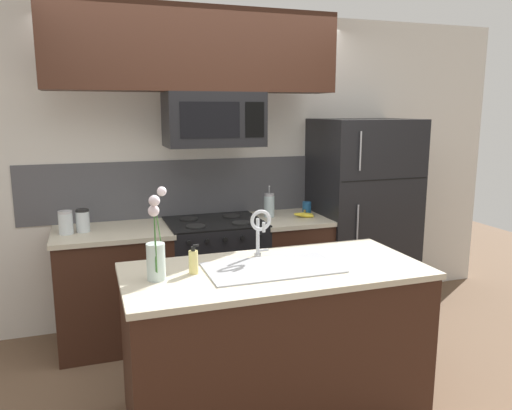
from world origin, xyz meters
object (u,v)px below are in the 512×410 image
object	(u,v)px
flower_vase	(156,253)
coffee_tin	(307,208)
banana_bunch	(305,215)
sink_faucet	(260,227)
french_press	(269,205)
refrigerator	(360,216)
stove_range	(215,275)
microwave	(214,119)
dish_soap_bottle	(193,262)
storage_jar_tall	(66,223)
storage_jar_medium	(83,221)

from	to	relation	value
flower_vase	coffee_tin	bearing A→B (deg)	41.27
banana_bunch	flower_vase	xyz separation A→B (m)	(-1.39, -1.18, 0.12)
flower_vase	sink_faucet	bearing A→B (deg)	16.76
french_press	flower_vase	xyz separation A→B (m)	(-1.12, -1.30, 0.05)
coffee_tin	refrigerator	bearing A→B (deg)	-3.33
flower_vase	stove_range	bearing A→B (deg)	63.03
stove_range	microwave	xyz separation A→B (m)	(0.00, -0.02, 1.27)
french_press	coffee_tin	xyz separation A→B (m)	(0.34, -0.01, -0.04)
refrigerator	french_press	xyz separation A→B (m)	(-0.86, 0.04, 0.15)
stove_range	dish_soap_bottle	distance (m)	1.37
refrigerator	storage_jar_tall	bearing A→B (deg)	-179.16
stove_range	dish_soap_bottle	bearing A→B (deg)	-109.43
coffee_tin	dish_soap_bottle	distance (m)	1.77
stove_range	flower_vase	world-z (taller)	flower_vase
refrigerator	dish_soap_bottle	size ratio (longest dim) A/B	10.45
french_press	coffee_tin	bearing A→B (deg)	-1.66
stove_range	coffee_tin	distance (m)	0.98
stove_range	french_press	size ratio (longest dim) A/B	3.48
sink_faucet	stove_range	bearing A→B (deg)	91.38
microwave	flower_vase	world-z (taller)	microwave
refrigerator	storage_jar_medium	world-z (taller)	refrigerator
stove_range	microwave	size ratio (longest dim) A/B	1.25
banana_bunch	french_press	distance (m)	0.31
storage_jar_medium	flower_vase	distance (m)	1.30
stove_range	dish_soap_bottle	size ratio (longest dim) A/B	5.64
french_press	dish_soap_bottle	xyz separation A→B (m)	(-0.91, -1.25, -0.03)
refrigerator	banana_bunch	bearing A→B (deg)	-172.24
coffee_tin	sink_faucet	xyz separation A→B (m)	(-0.81, -1.09, 0.14)
storage_jar_medium	banana_bunch	xyz separation A→B (m)	(1.77, -0.07, -0.06)
refrigerator	coffee_tin	bearing A→B (deg)	176.67
banana_bunch	storage_jar_tall	bearing A→B (deg)	178.67
refrigerator	sink_faucet	distance (m)	1.72
refrigerator	storage_jar_tall	xyz separation A→B (m)	(-2.47, -0.04, 0.13)
refrigerator	dish_soap_bottle	distance (m)	2.15
sink_faucet	banana_bunch	bearing A→B (deg)	52.88
coffee_tin	dish_soap_bottle	world-z (taller)	dish_soap_bottle
french_press	refrigerator	bearing A→B (deg)	-2.66
storage_jar_medium	flower_vase	size ratio (longest dim) A/B	0.35
french_press	microwave	bearing A→B (deg)	-170.63
stove_range	storage_jar_medium	xyz separation A→B (m)	(-1.00, 0.01, 0.53)
dish_soap_bottle	refrigerator	bearing A→B (deg)	34.39
stove_range	storage_jar_medium	distance (m)	1.13
microwave	coffee_tin	xyz separation A→B (m)	(0.84, 0.07, -0.76)
storage_jar_medium	dish_soap_bottle	bearing A→B (deg)	-64.36
stove_range	dish_soap_bottle	world-z (taller)	dish_soap_bottle
french_press	flower_vase	world-z (taller)	flower_vase
banana_bunch	sink_faucet	size ratio (longest dim) A/B	0.62
banana_bunch	french_press	xyz separation A→B (m)	(-0.27, 0.12, 0.08)
refrigerator	sink_faucet	world-z (taller)	refrigerator
stove_range	refrigerator	bearing A→B (deg)	0.85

